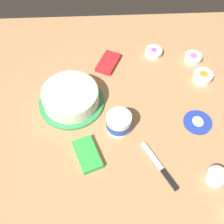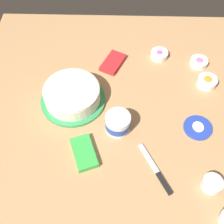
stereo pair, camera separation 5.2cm
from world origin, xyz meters
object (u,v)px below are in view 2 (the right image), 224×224
sprinkle_bowl_orange (207,81)px  sprinkle_bowl_pink (199,62)px  spreading_knife (157,173)px  frosting_tub (118,123)px  sprinkle_bowl_rainbow (159,54)px  frosting_tub_lid (198,128)px  sprinkle_bowl_blue (212,184)px  frosted_cake (72,94)px  candy_box_upper (113,63)px  candy_box_lower (84,153)px

sprinkle_bowl_orange → sprinkle_bowl_pink: bearing=7.8°
spreading_knife → sprinkle_bowl_orange: sprinkle_bowl_orange is taller
frosting_tub → sprinkle_bowl_rainbow: (0.45, -0.21, -0.03)m
sprinkle_bowl_rainbow → spreading_knife: bearing=175.6°
spreading_knife → sprinkle_bowl_orange: bearing=-29.7°
frosting_tub → sprinkle_bowl_orange: 0.50m
sprinkle_bowl_pink → sprinkle_bowl_orange: 0.14m
frosting_tub_lid → sprinkle_bowl_rainbow: sprinkle_bowl_rainbow is taller
frosting_tub → sprinkle_bowl_blue: size_ratio=1.40×
frosting_tub_lid → sprinkle_bowl_rainbow: 0.46m
frosting_tub → frosting_tub_lid: size_ratio=0.88×
sprinkle_bowl_orange → frosted_cake: bearing=100.4°
frosted_cake → frosting_tub_lid: frosted_cake is taller
frosting_tub → candy_box_upper: (0.39, 0.03, -0.03)m
frosting_tub_lid → sprinkle_bowl_orange: 0.27m
spreading_knife → candy_box_lower: 0.31m
sprinkle_bowl_pink → frosting_tub: bearing=134.1°
candy_box_lower → sprinkle_bowl_orange: bearing=-75.5°
candy_box_lower → candy_box_upper: 0.53m
frosting_tub_lid → sprinkle_bowl_pink: (0.39, -0.06, 0.01)m
candy_box_lower → candy_box_upper: candy_box_lower is taller
candy_box_lower → frosting_tub_lid: bearing=-94.4°
sprinkle_bowl_blue → candy_box_lower: bearing=76.2°
frosting_tub → candy_box_lower: frosting_tub is taller
candy_box_upper → spreading_knife: bearing=-136.6°
frosted_cake → spreading_knife: 0.51m
frosting_tub_lid → candy_box_upper: size_ratio=0.85×
sprinkle_bowl_pink → sprinkle_bowl_rainbow: (0.05, 0.20, 0.00)m
frosting_tub_lid → sprinkle_bowl_rainbow: bearing=17.8°
candy_box_lower → frosting_tub: bearing=-66.8°
frosted_cake → sprinkle_bowl_blue: 0.70m
frosting_tub_lid → spreading_knife: size_ratio=0.58×
sprinkle_bowl_orange → sprinkle_bowl_rainbow: 0.29m
spreading_knife → sprinkle_bowl_orange: (0.47, -0.27, 0.02)m
frosted_cake → sprinkle_bowl_orange: frosted_cake is taller
frosting_tub_lid → sprinkle_bowl_blue: size_ratio=1.59×
frosted_cake → spreading_knife: size_ratio=1.38×
frosted_cake → frosting_tub_lid: bearing=-103.6°
candy_box_upper → sprinkle_bowl_orange: bearing=-79.6°
frosted_cake → sprinkle_bowl_rainbow: bearing=-54.4°
frosted_cake → sprinkle_bowl_rainbow: size_ratio=3.38×
sprinkle_bowl_blue → sprinkle_bowl_rainbow: sprinkle_bowl_blue is taller
frosting_tub_lid → candy_box_upper: (0.38, 0.38, 0.01)m
sprinkle_bowl_blue → sprinkle_bowl_rainbow: (0.70, 0.15, -0.00)m
frosting_tub → sprinkle_bowl_blue: (-0.25, -0.36, -0.02)m
sprinkle_bowl_blue → sprinkle_bowl_orange: 0.52m
spreading_knife → sprinkle_bowl_pink: sprinkle_bowl_pink is taller
frosting_tub_lid → sprinkle_bowl_orange: sprinkle_bowl_orange is taller
sprinkle_bowl_pink → candy_box_upper: bearing=91.4°
frosted_cake → candy_box_upper: bearing=-36.7°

